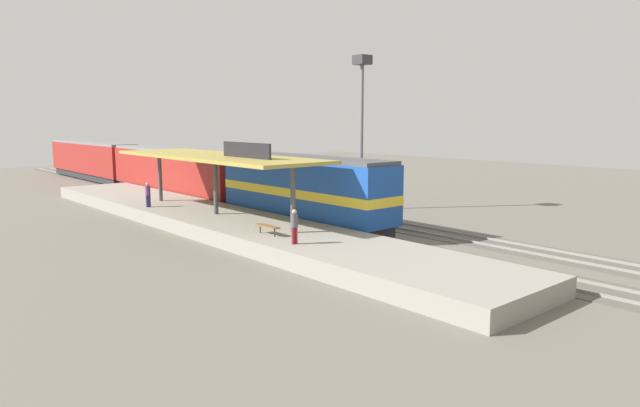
% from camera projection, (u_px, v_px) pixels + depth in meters
% --- Properties ---
extents(ground_plane, '(120.00, 120.00, 0.00)m').
position_uv_depth(ground_plane, '(296.00, 216.00, 40.91)').
color(ground_plane, '#666056').
extents(track_near, '(3.20, 110.00, 0.16)m').
position_uv_depth(track_near, '(274.00, 219.00, 39.61)').
color(track_near, '#565249').
rests_on(track_near, ground).
extents(track_far, '(3.20, 110.00, 0.16)m').
position_uv_depth(track_far, '(323.00, 212.00, 42.59)').
color(track_far, '#565249').
rests_on(track_far, ground).
extents(platform, '(6.00, 44.00, 0.90)m').
position_uv_depth(platform, '(216.00, 221.00, 36.56)').
color(platform, gray).
rests_on(platform, ground).
extents(station_canopy, '(5.20, 18.00, 4.70)m').
position_uv_depth(station_canopy, '(215.00, 158.00, 35.90)').
color(station_canopy, '#47474C').
rests_on(station_canopy, platform).
extents(platform_bench, '(0.44, 1.70, 0.50)m').
position_uv_depth(platform_bench, '(267.00, 226.00, 29.86)').
color(platform_bench, '#333338').
rests_on(platform_bench, platform).
extents(locomotive, '(2.93, 14.43, 4.44)m').
position_uv_depth(locomotive, '(304.00, 190.00, 36.80)').
color(locomotive, '#28282D').
rests_on(locomotive, track_near).
extents(passenger_carriage_front, '(2.90, 20.00, 4.24)m').
position_uv_depth(passenger_carriage_front, '(175.00, 172.00, 50.26)').
color(passenger_carriage_front, '#28282D').
rests_on(passenger_carriage_front, track_near).
extents(passenger_carriage_rear, '(2.90, 20.00, 4.24)m').
position_uv_depth(passenger_carriage_rear, '(92.00, 160.00, 65.81)').
color(passenger_carriage_rear, '#28282D').
rests_on(passenger_carriage_rear, track_near).
extents(light_mast, '(1.10, 1.10, 11.70)m').
position_uv_depth(light_mast, '(362.00, 100.00, 42.88)').
color(light_mast, slate).
rests_on(light_mast, ground).
extents(person_waiting, '(0.34, 0.34, 1.71)m').
position_uv_depth(person_waiting, '(148.00, 193.00, 39.30)').
color(person_waiting, navy).
rests_on(person_waiting, platform).
extents(person_walking, '(0.34, 0.34, 1.71)m').
position_uv_depth(person_walking, '(294.00, 225.00, 27.57)').
color(person_walking, maroon).
rests_on(person_walking, platform).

